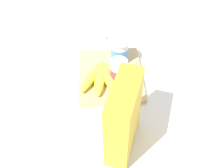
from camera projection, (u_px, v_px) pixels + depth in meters
name	position (u px, v px, depth m)	size (l,w,h in m)	color
ground_plane	(110.00, 77.00, 1.11)	(2.40, 2.40, 0.00)	silver
cutting_board	(110.00, 75.00, 1.10)	(0.30, 0.25, 0.02)	tan
cereal_box	(124.00, 119.00, 0.81)	(0.19, 0.07, 0.26)	yellow
yogurt_cup_front	(120.00, 52.00, 1.11)	(0.08, 0.08, 0.10)	white
yogurt_cup_back	(119.00, 71.00, 1.04)	(0.07, 0.07, 0.10)	white
banana_bunch	(104.00, 77.00, 1.06)	(0.19, 0.21, 0.04)	yellow
spoon	(98.00, 38.00, 1.28)	(0.03, 0.13, 0.01)	silver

